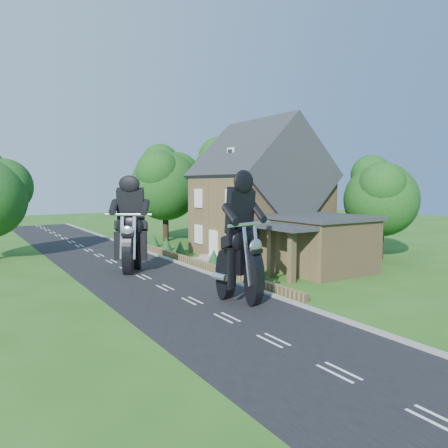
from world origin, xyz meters
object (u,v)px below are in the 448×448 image
motorcycle_lead (240,283)px  motorcycle_follow (132,258)px  garden_wall (193,262)px  house (260,198)px  annex (317,242)px

motorcycle_lead → motorcycle_follow: bearing=-94.5°
garden_wall → house: bearing=9.2°
garden_wall → motorcycle_lead: motorcycle_lead is taller
motorcycle_follow → house: bearing=-137.5°
garden_wall → motorcycle_follow: (-4.38, -0.28, 0.68)m
annex → motorcycle_follow: size_ratio=3.73×
annex → motorcycle_follow: bearing=151.0°
annex → house: bearing=84.8°
motorcycle_lead → motorcycle_follow: (-1.80, 9.09, -0.02)m
annex → motorcycle_lead: (-8.15, -3.57, -0.87)m
motorcycle_lead → house: bearing=-145.9°
house → motorcycle_follow: bearing=-173.1°
house → motorcycle_lead: (-8.77, -10.37, -3.45)m
motorcycle_follow → motorcycle_lead: bearing=136.8°
garden_wall → annex: size_ratio=3.12×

